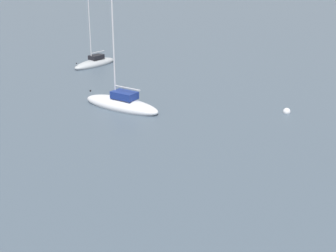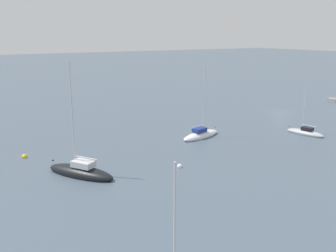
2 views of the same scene
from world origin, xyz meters
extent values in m
plane|color=#475666|center=(0.00, 0.00, 0.00)|extent=(500.00, 500.00, 0.00)
cube|color=gray|center=(2.43, -20.08, 0.30)|extent=(2.34, 1.89, 0.60)
ellipsoid|color=silver|center=(-5.93, 23.94, 0.26)|extent=(3.68, 7.56, 1.25)
cube|color=navy|center=(-6.01, 24.29, 1.17)|extent=(1.68, 2.27, 0.57)
cylinder|color=silver|center=(-5.80, 23.37, 5.64)|extent=(0.12, 0.12, 9.51)
cylinder|color=silver|center=(-6.09, 24.61, 1.82)|extent=(0.67, 2.50, 0.09)
sphere|color=black|center=(-5.17, 20.68, 0.94)|extent=(0.17, 0.17, 0.17)
cylinder|color=silver|center=(-34.20, 47.41, 4.84)|extent=(0.12, 0.12, 8.04)
ellipsoid|color=black|center=(-11.15, 44.18, 0.30)|extent=(8.44, 6.27, 1.43)
cube|color=silver|center=(-11.52, 43.97, 1.35)|extent=(2.75, 2.42, 0.66)
cylinder|color=silver|center=(-10.57, 44.51, 6.53)|extent=(0.14, 0.14, 11.03)
cylinder|color=silver|center=(-11.84, 43.78, 2.09)|extent=(2.59, 1.57, 0.11)
sphere|color=black|center=(-7.83, 46.11, 1.08)|extent=(0.19, 0.19, 0.19)
ellipsoid|color=#ADB2B7|center=(-13.13, 9.72, 0.21)|extent=(6.04, 2.67, 1.00)
cube|color=black|center=(-13.41, 9.67, 0.94)|extent=(1.78, 1.27, 0.46)
cylinder|color=silver|center=(-12.67, 9.80, 4.06)|extent=(0.10, 0.10, 6.70)
cylinder|color=silver|center=(-13.67, 9.62, 1.46)|extent=(2.02, 0.43, 0.08)
sphere|color=black|center=(-10.48, 10.19, 0.75)|extent=(0.13, 0.13, 0.13)
sphere|color=yellow|center=(-1.75, 47.92, 0.12)|extent=(0.66, 0.66, 0.66)
sphere|color=white|center=(-14.83, 33.83, 0.10)|extent=(0.60, 0.60, 0.60)
camera|label=1|loc=(16.72, 54.09, 12.21)|focal=51.54mm
camera|label=2|loc=(-48.30, 56.83, 14.76)|focal=40.37mm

